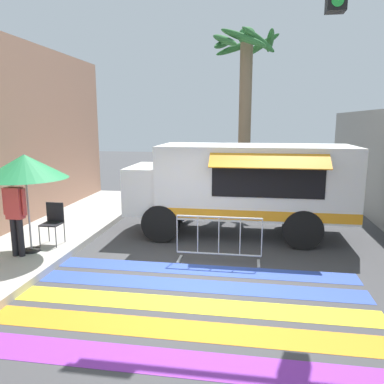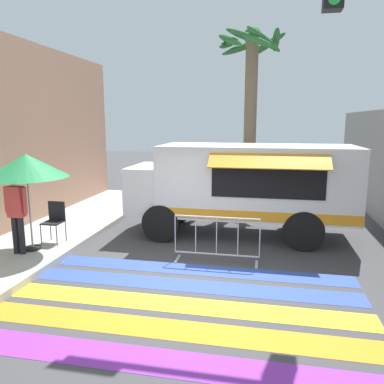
{
  "view_description": "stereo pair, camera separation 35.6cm",
  "coord_description": "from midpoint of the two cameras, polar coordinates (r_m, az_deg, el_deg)",
  "views": [
    {
      "loc": [
        1.04,
        -6.7,
        3.01
      ],
      "look_at": [
        -0.34,
        2.11,
        1.33
      ],
      "focal_mm": 35.0,
      "sensor_mm": 36.0,
      "label": 1
    },
    {
      "loc": [
        1.39,
        -6.64,
        3.01
      ],
      "look_at": [
        -0.34,
        2.11,
        1.33
      ],
      "focal_mm": 35.0,
      "sensor_mm": 36.0,
      "label": 2
    }
  ],
  "objects": [
    {
      "name": "ground_plane",
      "position": [
        7.42,
        -1.31,
        -13.27
      ],
      "size": [
        60.0,
        60.0,
        0.0
      ],
      "primitive_type": "plane",
      "color": "#424244"
    },
    {
      "name": "crosswalk_painted",
      "position": [
        6.53,
        -2.94,
        -16.75
      ],
      "size": [
        6.4,
        3.6,
        0.01
      ],
      "color": "purple",
      "rests_on": "ground_plane"
    },
    {
      "name": "food_truck",
      "position": [
        9.92,
        5.87,
        1.46
      ],
      "size": [
        5.8,
        2.48,
        2.41
      ],
      "color": "white",
      "rests_on": "ground_plane"
    },
    {
      "name": "traffic_signal_pole",
      "position": [
        7.41,
        24.15,
        19.09
      ],
      "size": [
        4.24,
        0.29,
        6.16
      ],
      "color": "#515456",
      "rests_on": "ground_plane"
    },
    {
      "name": "patio_umbrella",
      "position": [
        8.86,
        -25.18,
        3.47
      ],
      "size": [
        1.8,
        1.8,
        2.17
      ],
      "color": "black",
      "rests_on": "sidewalk_left"
    },
    {
      "name": "folding_chair",
      "position": [
        9.49,
        -21.4,
        -3.88
      ],
      "size": [
        0.43,
        0.43,
        0.97
      ],
      "rotation": [
        0.0,
        0.0,
        0.4
      ],
      "color": "#4C4C51",
      "rests_on": "sidewalk_left"
    },
    {
      "name": "vendor_person",
      "position": [
        8.83,
        -26.41,
        -2.5
      ],
      "size": [
        0.53,
        0.23,
        1.77
      ],
      "rotation": [
        0.0,
        0.0,
        -0.29
      ],
      "color": "black",
      "rests_on": "sidewalk_left"
    },
    {
      "name": "barricade_front",
      "position": [
        8.13,
        2.83,
        -7.32
      ],
      "size": [
        1.85,
        0.44,
        1.03
      ],
      "color": "#B7BABF",
      "rests_on": "ground_plane"
    },
    {
      "name": "palm_tree",
      "position": [
        13.61,
        7.29,
        15.33
      ],
      "size": [
        2.48,
        2.49,
        6.16
      ],
      "color": "#7A664C",
      "rests_on": "ground_plane"
    }
  ]
}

